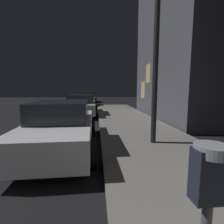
% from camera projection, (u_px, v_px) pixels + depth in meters
% --- Properties ---
extents(parking_meter, '(0.19, 0.19, 1.33)m').
position_uv_depth(parking_meter, '(208.00, 201.00, 0.93)').
color(parking_meter, '#59595B').
rests_on(parking_meter, sidewalk).
extents(car_white, '(2.00, 4.40, 1.43)m').
position_uv_depth(car_white, '(62.00, 126.00, 4.99)').
color(car_white, silver).
rests_on(car_white, ground).
extents(car_silver, '(2.18, 4.62, 1.43)m').
position_uv_depth(car_silver, '(81.00, 105.00, 11.62)').
color(car_silver, '#B7B7BF').
rests_on(car_silver, ground).
extents(car_yellow_cab, '(2.10, 4.29, 1.43)m').
position_uv_depth(car_yellow_cab, '(87.00, 100.00, 18.23)').
color(car_yellow_cab, gold).
rests_on(car_yellow_cab, ground).
extents(car_green, '(2.15, 4.19, 1.43)m').
position_uv_depth(car_green, '(89.00, 97.00, 24.23)').
color(car_green, '#19592D').
rests_on(car_green, ground).
extents(street_lamp, '(0.44, 0.44, 5.36)m').
position_uv_depth(street_lamp, '(157.00, 21.00, 4.75)').
color(street_lamp, black).
rests_on(street_lamp, sidewalk).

